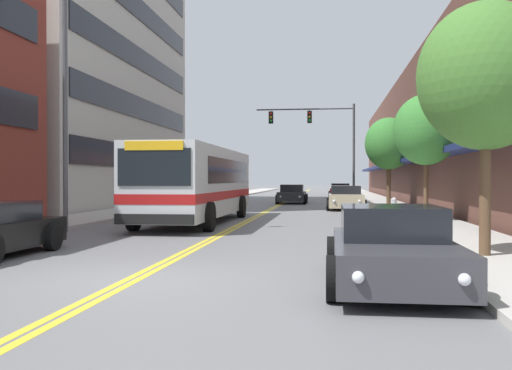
{
  "coord_description": "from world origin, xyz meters",
  "views": [
    {
      "loc": [
        3.42,
        -9.66,
        1.75
      ],
      "look_at": [
        -0.98,
        24.23,
        1.41
      ],
      "focal_mm": 40.0,
      "sensor_mm": 36.0,
      "label": 1
    }
  ],
  "objects_px": {
    "city_bus": "(198,181)",
    "car_red_parked_right_far": "(340,191)",
    "car_beige_parked_right_mid": "(346,198)",
    "car_charcoal_moving_lead": "(292,195)",
    "traffic_signal_mast": "(321,132)",
    "street_tree_right_far": "(389,144)",
    "car_white_parked_left_mid": "(211,197)",
    "car_dark_grey_parked_right_foreground": "(392,249)",
    "street_tree_right_mid": "(426,130)",
    "street_tree_right_near": "(485,77)",
    "fire_hydrant": "(394,209)",
    "street_lamp_left_near": "(74,73)"
  },
  "relations": [
    {
      "from": "city_bus",
      "to": "car_red_parked_right_far",
      "type": "bearing_deg",
      "value": 78.44
    },
    {
      "from": "car_beige_parked_right_mid",
      "to": "car_charcoal_moving_lead",
      "type": "height_order",
      "value": "car_beige_parked_right_mid"
    },
    {
      "from": "traffic_signal_mast",
      "to": "street_tree_right_far",
      "type": "distance_m",
      "value": 7.89
    },
    {
      "from": "car_white_parked_left_mid",
      "to": "car_dark_grey_parked_right_foreground",
      "type": "height_order",
      "value": "car_dark_grey_parked_right_foreground"
    },
    {
      "from": "street_tree_right_mid",
      "to": "car_dark_grey_parked_right_foreground",
      "type": "bearing_deg",
      "value": -101.42
    },
    {
      "from": "city_bus",
      "to": "street_tree_right_near",
      "type": "xyz_separation_m",
      "value": [
        8.61,
        -9.95,
        2.26
      ]
    },
    {
      "from": "car_beige_parked_right_mid",
      "to": "fire_hydrant",
      "type": "distance_m",
      "value": 10.36
    },
    {
      "from": "street_lamp_left_near",
      "to": "street_tree_right_far",
      "type": "bearing_deg",
      "value": 57.43
    },
    {
      "from": "street_lamp_left_near",
      "to": "street_tree_right_near",
      "type": "height_order",
      "value": "street_lamp_left_near"
    },
    {
      "from": "city_bus",
      "to": "car_white_parked_left_mid",
      "type": "bearing_deg",
      "value": 99.9
    },
    {
      "from": "car_white_parked_left_mid",
      "to": "street_tree_right_mid",
      "type": "height_order",
      "value": "street_tree_right_mid"
    },
    {
      "from": "city_bus",
      "to": "traffic_signal_mast",
      "type": "xyz_separation_m",
      "value": [
        4.69,
        20.68,
        3.63
      ]
    },
    {
      "from": "car_white_parked_left_mid",
      "to": "car_red_parked_right_far",
      "type": "height_order",
      "value": "car_red_parked_right_far"
    },
    {
      "from": "traffic_signal_mast",
      "to": "street_tree_right_mid",
      "type": "relative_size",
      "value": 1.48
    },
    {
      "from": "street_tree_right_near",
      "to": "street_tree_right_mid",
      "type": "relative_size",
      "value": 1.08
    },
    {
      "from": "car_charcoal_moving_lead",
      "to": "street_tree_right_mid",
      "type": "distance_m",
      "value": 19.33
    },
    {
      "from": "city_bus",
      "to": "traffic_signal_mast",
      "type": "bearing_deg",
      "value": 77.23
    },
    {
      "from": "traffic_signal_mast",
      "to": "street_lamp_left_near",
      "type": "relative_size",
      "value": 0.83
    },
    {
      "from": "car_beige_parked_right_mid",
      "to": "car_red_parked_right_far",
      "type": "bearing_deg",
      "value": 89.88
    },
    {
      "from": "street_tree_right_mid",
      "to": "car_beige_parked_right_mid",
      "type": "bearing_deg",
      "value": 106.29
    },
    {
      "from": "street_lamp_left_near",
      "to": "fire_hydrant",
      "type": "relative_size",
      "value": 9.83
    },
    {
      "from": "car_red_parked_right_far",
      "to": "street_tree_right_near",
      "type": "distance_m",
      "value": 40.82
    },
    {
      "from": "street_lamp_left_near",
      "to": "street_tree_right_mid",
      "type": "relative_size",
      "value": 1.78
    },
    {
      "from": "city_bus",
      "to": "street_lamp_left_near",
      "type": "bearing_deg",
      "value": -123.16
    },
    {
      "from": "car_beige_parked_right_mid",
      "to": "traffic_signal_mast",
      "type": "distance_m",
      "value": 11.15
    },
    {
      "from": "street_tree_right_mid",
      "to": "fire_hydrant",
      "type": "height_order",
      "value": "street_tree_right_mid"
    },
    {
      "from": "car_red_parked_right_far",
      "to": "city_bus",
      "type": "bearing_deg",
      "value": -101.56
    },
    {
      "from": "car_beige_parked_right_mid",
      "to": "car_red_parked_right_far",
      "type": "relative_size",
      "value": 1.05
    },
    {
      "from": "car_red_parked_right_far",
      "to": "street_lamp_left_near",
      "type": "height_order",
      "value": "street_lamp_left_near"
    },
    {
      "from": "city_bus",
      "to": "street_lamp_left_near",
      "type": "distance_m",
      "value": 6.67
    },
    {
      "from": "car_charcoal_moving_lead",
      "to": "traffic_signal_mast",
      "type": "xyz_separation_m",
      "value": [
        2.08,
        1.98,
        4.68
      ]
    },
    {
      "from": "city_bus",
      "to": "street_tree_right_far",
      "type": "relative_size",
      "value": 2.08
    },
    {
      "from": "car_white_parked_left_mid",
      "to": "street_tree_right_far",
      "type": "bearing_deg",
      "value": -1.74
    },
    {
      "from": "car_dark_grey_parked_right_foreground",
      "to": "car_charcoal_moving_lead",
      "type": "height_order",
      "value": "car_charcoal_moving_lead"
    },
    {
      "from": "traffic_signal_mast",
      "to": "street_tree_right_mid",
      "type": "xyz_separation_m",
      "value": [
        4.44,
        -19.91,
        -1.59
      ]
    },
    {
      "from": "car_dark_grey_parked_right_foreground",
      "to": "car_red_parked_right_far",
      "type": "bearing_deg",
      "value": 90.07
    },
    {
      "from": "street_lamp_left_near",
      "to": "car_beige_parked_right_mid",
      "type": "bearing_deg",
      "value": 58.83
    },
    {
      "from": "car_white_parked_left_mid",
      "to": "car_dark_grey_parked_right_foreground",
      "type": "xyz_separation_m",
      "value": [
        8.87,
        -27.66,
        0.02
      ]
    },
    {
      "from": "traffic_signal_mast",
      "to": "fire_hydrant",
      "type": "height_order",
      "value": "traffic_signal_mast"
    },
    {
      "from": "car_beige_parked_right_mid",
      "to": "street_tree_right_mid",
      "type": "bearing_deg",
      "value": -73.71
    },
    {
      "from": "car_white_parked_left_mid",
      "to": "car_beige_parked_right_mid",
      "type": "bearing_deg",
      "value": -23.93
    },
    {
      "from": "car_white_parked_left_mid",
      "to": "street_lamp_left_near",
      "type": "distance_m",
      "value": 19.85
    },
    {
      "from": "city_bus",
      "to": "car_red_parked_right_far",
      "type": "height_order",
      "value": "city_bus"
    },
    {
      "from": "traffic_signal_mast",
      "to": "fire_hydrant",
      "type": "xyz_separation_m",
      "value": [
        3.16,
        -20.23,
        -4.73
      ]
    },
    {
      "from": "city_bus",
      "to": "street_tree_right_mid",
      "type": "relative_size",
      "value": 2.3
    },
    {
      "from": "street_tree_right_near",
      "to": "street_lamp_left_near",
      "type": "bearing_deg",
      "value": 155.86
    },
    {
      "from": "street_tree_right_near",
      "to": "car_charcoal_moving_lead",
      "type": "bearing_deg",
      "value": 101.84
    },
    {
      "from": "car_white_parked_left_mid",
      "to": "car_charcoal_moving_lead",
      "type": "height_order",
      "value": "car_charcoal_moving_lead"
    },
    {
      "from": "city_bus",
      "to": "street_lamp_left_near",
      "type": "relative_size",
      "value": 1.29
    },
    {
      "from": "street_tree_right_mid",
      "to": "street_tree_right_far",
      "type": "relative_size",
      "value": 0.91
    }
  ]
}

